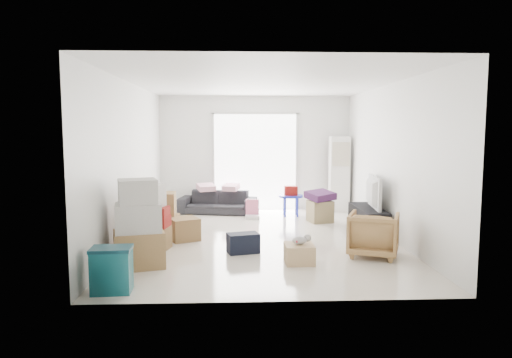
{
  "coord_description": "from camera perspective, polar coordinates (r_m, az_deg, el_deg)",
  "views": [
    {
      "loc": [
        -0.44,
        -7.85,
        1.88
      ],
      "look_at": [
        -0.1,
        0.2,
        1.03
      ],
      "focal_mm": 32.0,
      "sensor_mm": 36.0,
      "label": 1
    }
  ],
  "objects": [
    {
      "name": "room_shell",
      "position": [
        7.88,
        0.78,
        2.18
      ],
      "size": [
        4.98,
        6.48,
        3.18
      ],
      "color": "silver",
      "rests_on": "ground"
    },
    {
      "name": "sliding_door",
      "position": [
        10.86,
        -0.1,
        2.68
      ],
      "size": [
        2.1,
        0.04,
        2.33
      ],
      "color": "white",
      "rests_on": "room_shell"
    },
    {
      "name": "ac_tower",
      "position": [
        10.82,
        10.35,
        0.61
      ],
      "size": [
        0.45,
        0.3,
        1.75
      ],
      "primitive_type": "cube",
      "color": "white",
      "rests_on": "room_shell"
    },
    {
      "name": "tv_console",
      "position": [
        8.76,
        13.85,
        -4.99
      ],
      "size": [
        0.42,
        1.39,
        0.46
      ],
      "primitive_type": "cube",
      "color": "black",
      "rests_on": "room_shell"
    },
    {
      "name": "television",
      "position": [
        8.71,
        13.9,
        -3.06
      ],
      "size": [
        0.69,
        1.08,
        0.13
      ],
      "primitive_type": "imported",
      "rotation": [
        0.0,
        0.0,
        1.46
      ],
      "color": "black",
      "rests_on": "tv_console"
    },
    {
      "name": "sofa",
      "position": [
        10.48,
        -4.8,
        -2.43
      ],
      "size": [
        1.81,
        0.81,
        0.68
      ],
      "primitive_type": "imported",
      "rotation": [
        0.0,
        0.0,
        -0.18
      ],
      "color": "#26262B",
      "rests_on": "room_shell"
    },
    {
      "name": "pillow_left",
      "position": [
        10.44,
        -6.27,
        -0.27
      ],
      "size": [
        0.44,
        0.4,
        0.11
      ],
      "primitive_type": "cube",
      "rotation": [
        0.0,
        0.0,
        0.42
      ],
      "color": "#F6B3C6",
      "rests_on": "sofa"
    },
    {
      "name": "pillow_right",
      "position": [
        10.43,
        -3.16,
        -0.26
      ],
      "size": [
        0.39,
        0.36,
        0.11
      ],
      "primitive_type": "cube",
      "rotation": [
        0.0,
        0.0,
        -0.39
      ],
      "color": "#F6B3C6",
      "rests_on": "sofa"
    },
    {
      "name": "armchair",
      "position": [
        7.12,
        14.48,
        -6.45
      ],
      "size": [
        0.91,
        0.88,
        0.73
      ],
      "primitive_type": "imported",
      "rotation": [
        0.0,
        0.0,
        2.75
      ],
      "color": "#AA874B",
      "rests_on": "room_shell"
    },
    {
      "name": "storage_bins",
      "position": [
        5.66,
        -17.58,
        -10.76
      ],
      "size": [
        0.48,
        0.35,
        0.54
      ],
      "rotation": [
        0.0,
        0.0,
        0.06
      ],
      "color": "#155A61",
      "rests_on": "room_shell"
    },
    {
      "name": "box_stack_a",
      "position": [
        6.53,
        -14.47,
        -5.92
      ],
      "size": [
        0.79,
        0.72,
        1.22
      ],
      "rotation": [
        0.0,
        0.0,
        0.24
      ],
      "color": "olive",
      "rests_on": "room_shell"
    },
    {
      "name": "box_stack_b",
      "position": [
        7.4,
        -13.03,
        -5.23
      ],
      "size": [
        0.61,
        0.61,
        1.05
      ],
      "rotation": [
        0.0,
        0.0,
        -0.15
      ],
      "color": "olive",
      "rests_on": "room_shell"
    },
    {
      "name": "box_stack_c",
      "position": [
        8.35,
        -11.59,
        -4.42
      ],
      "size": [
        0.57,
        0.5,
        0.79
      ],
      "rotation": [
        0.0,
        0.0,
        -0.09
      ],
      "color": "olive",
      "rests_on": "room_shell"
    },
    {
      "name": "loose_box",
      "position": [
        8.02,
        -9.01,
        -6.19
      ],
      "size": [
        0.62,
        0.62,
        0.39
      ],
      "primitive_type": "cube",
      "rotation": [
        0.0,
        0.0,
        0.46
      ],
      "color": "olive",
      "rests_on": "room_shell"
    },
    {
      "name": "duffel_bag",
      "position": [
        7.12,
        -1.62,
        -8.0
      ],
      "size": [
        0.53,
        0.4,
        0.3
      ],
      "primitive_type": "cube",
      "rotation": [
        0.0,
        0.0,
        0.26
      ],
      "color": "black",
      "rests_on": "room_shell"
    },
    {
      "name": "ottoman",
      "position": [
        9.55,
        8.0,
        -4.02
      ],
      "size": [
        0.54,
        0.54,
        0.44
      ],
      "primitive_type": "cube",
      "rotation": [
        0.0,
        0.0,
        0.24
      ],
      "color": "#978458",
      "rests_on": "room_shell"
    },
    {
      "name": "blanket",
      "position": [
        9.5,
        8.02,
        -2.28
      ],
      "size": [
        0.65,
        0.65,
        0.14
      ],
      "primitive_type": "cube",
      "rotation": [
        0.0,
        0.0,
        0.45
      ],
      "color": "#3E1B44",
      "rests_on": "ottoman"
    },
    {
      "name": "kids_table",
      "position": [
        10.09,
        4.37,
        -1.96
      ],
      "size": [
        0.54,
        0.54,
        0.67
      ],
      "rotation": [
        0.0,
        0.0,
        -0.42
      ],
      "color": "#1B26AF",
      "rests_on": "room_shell"
    },
    {
      "name": "toy_walker",
      "position": [
        9.84,
        -0.44,
        -4.3
      ],
      "size": [
        0.32,
        0.29,
        0.41
      ],
      "rotation": [
        0.0,
        0.0,
        -0.08
      ],
      "color": "silver",
      "rests_on": "room_shell"
    },
    {
      "name": "wood_crate",
      "position": [
        6.61,
        5.43,
        -9.28
      ],
      "size": [
        0.41,
        0.41,
        0.27
      ],
      "primitive_type": "cube",
      "rotation": [
        0.0,
        0.0,
        0.01
      ],
      "color": "tan",
      "rests_on": "room_shell"
    },
    {
      "name": "plush_bunny",
      "position": [
        6.57,
        5.71,
        -7.57
      ],
      "size": [
        0.28,
        0.16,
        0.14
      ],
      "rotation": [
        0.0,
        0.0,
        0.26
      ],
      "color": "#B2ADA8",
      "rests_on": "wood_crate"
    }
  ]
}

